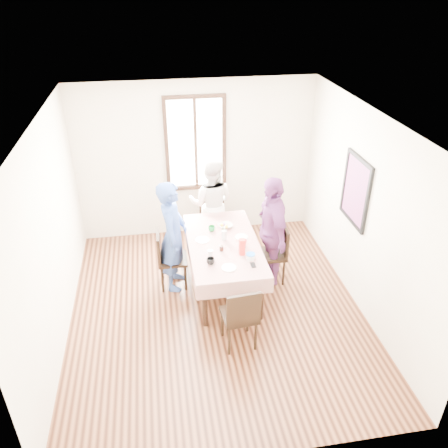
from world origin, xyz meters
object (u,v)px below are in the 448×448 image
Objects in this scene: chair_far at (212,221)px; chair_right at (271,254)px; chair_left at (173,259)px; person_far at (212,204)px; person_right at (271,231)px; person_left at (173,236)px; dining_table at (223,265)px; chair_near at (239,315)px.

chair_right is at bearing 129.33° from chair_far.
person_far is (0.73, 1.01, 0.33)m from chair_left.
chair_left is 1.50m from person_right.
chair_right is 0.54× the size of person_left.
person_left is at bearing 91.64° from chair_left.
dining_table is 1.92× the size of chair_far.
dining_table is at bearing 106.82° from person_far.
person_far is at bearing 35.99° from chair_right.
person_right reaches higher than person_far.
chair_right is at bearing 4.27° from dining_table.
person_left is at bearing 62.34° from chair_far.
chair_right reaches higher than dining_table.
person_far is at bearing -150.51° from person_right.
chair_left is 1.29m from person_far.
chair_near is (-0.73, -1.25, 0.00)m from chair_right.
chair_near is at bearing -141.18° from person_left.
person_right is (0.71, -1.12, 0.07)m from person_far.
person_left reaches higher than dining_table.
chair_far and chair_near have the same top height.
chair_far is 1.41m from person_right.
person_right is (0.71, 1.25, 0.40)m from chair_near.
person_left is 1.24m from person_far.
chair_right is at bearing -83.05° from person_left.
chair_left is at bearing 88.69° from chair_right.
chair_near is 0.58× the size of person_far.
chair_right is 1.00× the size of chair_near.
chair_far is 1.00× the size of chair_near.
chair_far is 0.53× the size of person_right.
dining_table is 0.75m from chair_left.
chair_right is 1.36m from chair_far.
chair_left is 1.00× the size of chair_far.
chair_left is 1.00× the size of chair_near.
chair_left is 0.54× the size of person_left.
person_far reaches higher than dining_table.
person_left reaches higher than chair_far.
person_right is (-0.02, 0.00, 0.40)m from chair_right.
dining_table is 1.03× the size of person_left.
person_far is 0.92× the size of person_right.
chair_left is at bearing 167.38° from dining_table.
chair_right is 0.58× the size of person_far.
chair_left is 0.39m from person_left.
chair_far is at bearing 85.19° from chair_near.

